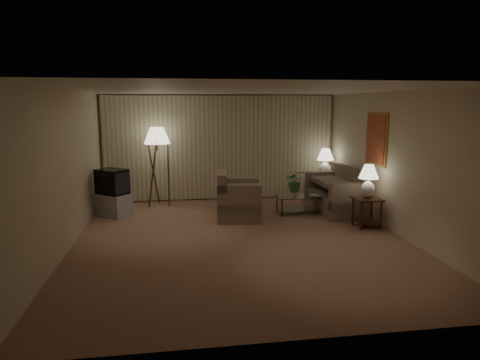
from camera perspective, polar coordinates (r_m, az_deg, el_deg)
name	(u,v)px	position (r m, az deg, el deg)	size (l,w,h in m)	color
ground	(240,239)	(8.00, 0.03, -7.84)	(7.00, 7.00, 0.00)	#996D54
room_shell	(231,138)	(9.13, -1.25, 5.61)	(6.04, 7.02, 2.72)	beige
sofa	(335,194)	(10.17, 12.59, -1.86)	(1.83, 0.99, 0.79)	gray
armchair	(239,200)	(9.25, -0.17, -2.72)	(1.17, 1.13, 0.82)	gray
side_table_near	(367,207)	(9.02, 16.57, -3.51)	(0.51, 0.51, 0.60)	#33190E
side_table_far	(324,184)	(11.28, 11.19, -0.58)	(0.54, 0.46, 0.60)	#33190E
table_lamp_near	(369,178)	(8.90, 16.76, 0.20)	(0.39, 0.39, 0.68)	white
table_lamp_far	(325,160)	(11.18, 11.30, 2.60)	(0.43, 0.43, 0.74)	white
coffee_table	(301,201)	(9.83, 8.13, -2.84)	(1.15, 0.62, 0.41)	silver
tv_cabinet	(113,205)	(9.95, -16.54, -3.17)	(0.89, 0.86, 0.50)	#A7A7AA
crt_tv	(112,182)	(9.84, -16.69, -0.20)	(0.79, 0.76, 0.55)	black
floor_lamp	(158,165)	(10.51, -10.89, 1.95)	(0.62, 0.62, 1.91)	#33190E
ottoman	(238,197)	(10.59, -0.30, -2.34)	(0.53, 0.53, 0.36)	#A24B36
vase	(295,193)	(9.74, 7.31, -1.67)	(0.14, 0.14, 0.15)	white
flowers	(295,179)	(9.68, 7.36, 0.16)	(0.44, 0.38, 0.48)	#367433
book	(313,196)	(9.78, 9.72, -2.08)	(0.17, 0.23, 0.02)	olive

